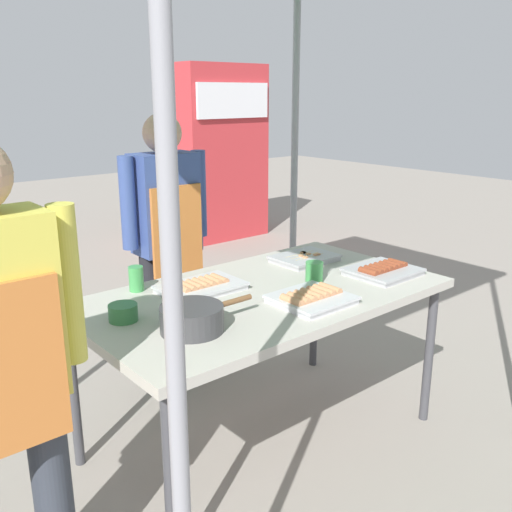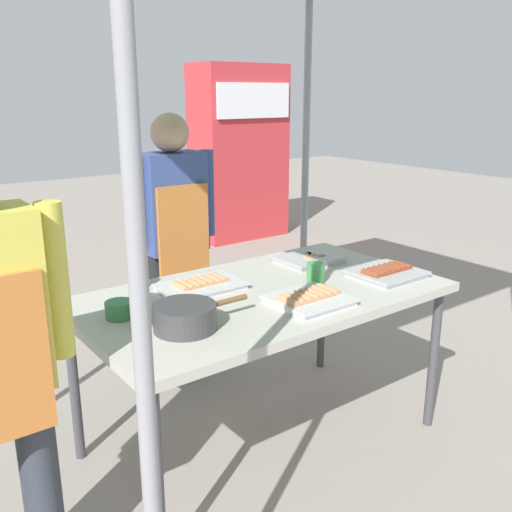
# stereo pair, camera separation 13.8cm
# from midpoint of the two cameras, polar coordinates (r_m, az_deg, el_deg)

# --- Properties ---
(ground_plane) EXTENTS (18.00, 18.00, 0.00)m
(ground_plane) POSITION_cam_midpoint_polar(r_m,az_deg,el_deg) (2.84, 2.11, -17.99)
(ground_plane) COLOR gray
(stall_table) EXTENTS (1.60, 0.90, 0.75)m
(stall_table) POSITION_cam_midpoint_polar(r_m,az_deg,el_deg) (2.51, 2.27, -4.71)
(stall_table) COLOR #B7B2A8
(stall_table) RESTS_ON ground
(tray_grilled_sausages) EXTENTS (0.36, 0.24, 0.05)m
(tray_grilled_sausages) POSITION_cam_midpoint_polar(r_m,az_deg,el_deg) (2.51, -3.99, -3.01)
(tray_grilled_sausages) COLOR silver
(tray_grilled_sausages) RESTS_ON stall_table
(tray_meat_skewers) EXTENTS (0.32, 0.24, 0.04)m
(tray_meat_skewers) POSITION_cam_midpoint_polar(r_m,az_deg,el_deg) (2.93, 6.76, -0.32)
(tray_meat_skewers) COLOR #ADADB2
(tray_meat_skewers) RESTS_ON stall_table
(tray_pork_links) EXTENTS (0.30, 0.28, 0.05)m
(tray_pork_links) POSITION_cam_midpoint_polar(r_m,az_deg,el_deg) (2.35, 7.06, -4.36)
(tray_pork_links) COLOR silver
(tray_pork_links) RESTS_ON stall_table
(tray_spring_rolls) EXTENTS (0.31, 0.27, 0.05)m
(tray_spring_rolls) POSITION_cam_midpoint_polar(r_m,az_deg,el_deg) (2.76, 14.44, -1.68)
(tray_spring_rolls) COLOR #ADADB2
(tray_spring_rolls) RESTS_ON stall_table
(cooking_wok) EXTENTS (0.39, 0.23, 0.10)m
(cooking_wok) POSITION_cam_midpoint_polar(r_m,az_deg,el_deg) (2.09, -5.24, -6.05)
(cooking_wok) COLOR #38383A
(cooking_wok) RESTS_ON stall_table
(condiment_bowl) EXTENTS (0.11, 0.11, 0.07)m
(condiment_bowl) POSITION_cam_midpoint_polar(r_m,az_deg,el_deg) (2.25, -11.87, -5.32)
(condiment_bowl) COLOR #33723F
(condiment_bowl) RESTS_ON stall_table
(drink_cup_near_edge) EXTENTS (0.08, 0.08, 0.10)m
(drink_cup_near_edge) POSITION_cam_midpoint_polar(r_m,az_deg,el_deg) (2.61, 7.54, -1.73)
(drink_cup_near_edge) COLOR #3F994C
(drink_cup_near_edge) RESTS_ON stall_table
(drink_cup_by_wok) EXTENTS (0.06, 0.06, 0.11)m
(drink_cup_by_wok) POSITION_cam_midpoint_polar(r_m,az_deg,el_deg) (2.55, -10.35, -2.06)
(drink_cup_by_wok) COLOR #3F994C
(drink_cup_by_wok) RESTS_ON stall_table
(vendor_woman) EXTENTS (0.52, 0.22, 1.49)m
(vendor_woman) POSITION_cam_midpoint_polar(r_m,az_deg,el_deg) (3.12, -6.99, 2.73)
(vendor_woman) COLOR black
(vendor_woman) RESTS_ON ground
(neighbor_stall_left) EXTENTS (1.02, 0.56, 1.89)m
(neighbor_stall_left) POSITION_cam_midpoint_polar(r_m,az_deg,el_deg) (6.38, -1.09, 10.37)
(neighbor_stall_left) COLOR #C63338
(neighbor_stall_left) RESTS_ON ground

